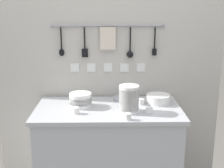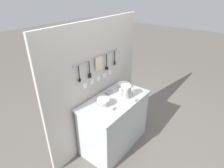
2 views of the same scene
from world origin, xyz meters
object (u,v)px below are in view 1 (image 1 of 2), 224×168
object	(u,v)px
cup_edge_near	(128,117)
bowl_stack_short_front	(129,99)
plate_stack	(158,99)
cup_beside_plates	(76,111)
cup_mid_row	(149,110)
cup_front_right	(141,102)
bowl_stack_tall_left	(80,100)
steel_mixing_bowl	(121,98)

from	to	relation	value
cup_edge_near	bowl_stack_short_front	bearing A→B (deg)	84.01
plate_stack	cup_edge_near	bearing A→B (deg)	-126.45
cup_beside_plates	cup_edge_near	xyz separation A→B (m)	(0.36, -0.13, 0.00)
cup_mid_row	plate_stack	bearing A→B (deg)	66.90
bowl_stack_short_front	cup_beside_plates	distance (m)	0.39
cup_front_right	cup_mid_row	xyz separation A→B (m)	(0.04, -0.20, 0.00)
bowl_stack_tall_left	plate_stack	size ratio (longest dim) A/B	0.89
cup_mid_row	cup_edge_near	world-z (taller)	same
bowl_stack_tall_left	cup_mid_row	world-z (taller)	bowl_stack_tall_left
bowl_stack_short_front	cup_mid_row	world-z (taller)	bowl_stack_short_front
cup_front_right	cup_mid_row	world-z (taller)	same
bowl_stack_tall_left	cup_edge_near	xyz separation A→B (m)	(0.34, -0.28, -0.03)
plate_stack	cup_front_right	world-z (taller)	plate_stack
cup_beside_plates	cup_front_right	world-z (taller)	same
cup_front_right	cup_edge_near	world-z (taller)	same
cup_mid_row	cup_front_right	bearing A→B (deg)	100.65
bowl_stack_tall_left	plate_stack	xyz separation A→B (m)	(0.61, 0.07, -0.02)
bowl_stack_tall_left	cup_beside_plates	bearing A→B (deg)	-97.30
bowl_stack_tall_left	cup_mid_row	distance (m)	0.53
bowl_stack_short_front	steel_mixing_bowl	xyz separation A→B (m)	(-0.04, 0.28, -0.08)
plate_stack	bowl_stack_tall_left	bearing A→B (deg)	-173.18
bowl_stack_tall_left	cup_front_right	world-z (taller)	bowl_stack_tall_left
bowl_stack_tall_left	bowl_stack_short_front	world-z (taller)	bowl_stack_short_front
cup_beside_plates	cup_edge_near	distance (m)	0.39
bowl_stack_short_front	cup_front_right	bearing A→B (deg)	56.53
plate_stack	cup_beside_plates	world-z (taller)	plate_stack
cup_front_right	bowl_stack_short_front	bearing A→B (deg)	-123.47
bowl_stack_tall_left	bowl_stack_short_front	xyz separation A→B (m)	(0.36, -0.13, 0.05)
bowl_stack_short_front	plate_stack	bearing A→B (deg)	38.96
steel_mixing_bowl	cup_front_right	bearing A→B (deg)	-37.05
cup_mid_row	cup_edge_near	distance (m)	0.20
cup_front_right	cup_mid_row	distance (m)	0.20
plate_stack	bowl_stack_short_front	bearing A→B (deg)	-141.04
cup_front_right	cup_edge_near	distance (m)	0.34
bowl_stack_tall_left	cup_front_right	xyz separation A→B (m)	(0.47, 0.04, -0.03)
cup_mid_row	cup_edge_near	xyz separation A→B (m)	(-0.16, -0.12, 0.00)
bowl_stack_short_front	cup_front_right	xyz separation A→B (m)	(0.11, 0.16, -0.08)
bowl_stack_short_front	steel_mixing_bowl	distance (m)	0.29
steel_mixing_bowl	cup_edge_near	size ratio (longest dim) A/B	2.59
steel_mixing_bowl	cup_beside_plates	size ratio (longest dim) A/B	2.59
bowl_stack_short_front	steel_mixing_bowl	world-z (taller)	bowl_stack_short_front
cup_front_right	cup_edge_near	xyz separation A→B (m)	(-0.12, -0.32, 0.00)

